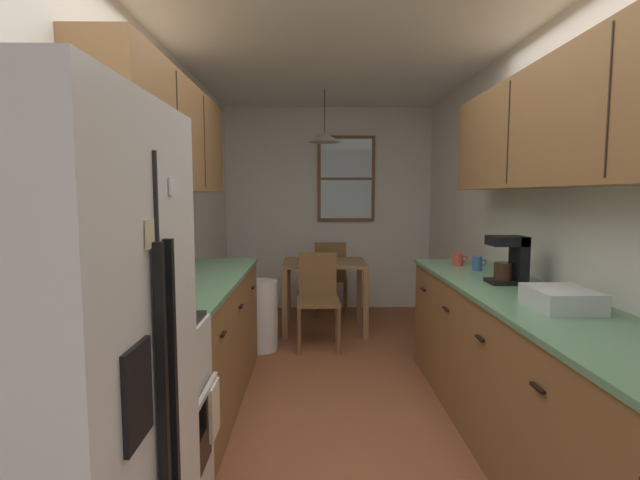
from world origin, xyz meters
The scene contains 24 objects.
ground_plane centered at (0.00, 1.00, 0.00)m, with size 12.00×12.00×0.00m, color brown.
wall_left centered at (-1.35, 1.00, 1.27)m, with size 0.10×9.00×2.55m, color white.
wall_right centered at (1.35, 1.00, 1.27)m, with size 0.10×9.00×2.55m, color white.
wall_back centered at (0.00, 3.65, 1.27)m, with size 4.40×0.10×2.55m, color white.
ceiling_slab centered at (0.00, 1.00, 2.59)m, with size 4.40×9.00×0.08m, color white.
refrigerator centered at (-0.94, -1.22, 0.85)m, with size 0.74×0.76×1.70m.
stove_range centered at (-0.99, -0.51, 0.47)m, with size 0.66×0.61×1.10m.
microwave_over_range centered at (-1.11, -0.51, 1.64)m, with size 0.39×0.59×0.35m.
counter_left centered at (-1.00, 0.77, 0.45)m, with size 0.64×1.96×0.90m.
upper_cabinets_left centered at (-1.14, 0.72, 1.84)m, with size 0.33×2.04×0.71m.
counter_right centered at (1.00, 0.03, 0.45)m, with size 0.64×3.24×0.90m.
upper_cabinets_right centered at (1.14, -0.02, 1.83)m, with size 0.33×2.92×0.66m.
dining_table centered at (-0.07, 2.61, 0.62)m, with size 0.88×0.73×0.74m.
dining_chair_near centered at (-0.15, 2.04, 0.50)m, with size 0.41×0.41×0.90m.
dining_chair_far centered at (0.01, 3.19, 0.50)m, with size 0.41×0.41×0.90m.
pendant_light centered at (-0.07, 2.61, 2.06)m, with size 0.34×0.34×0.54m.
back_window centered at (0.22, 3.58, 1.66)m, with size 0.72×0.05×1.07m.
trash_bin centered at (-0.70, 1.95, 0.33)m, with size 0.34×0.34×0.66m, color white.
storage_canister centered at (-1.00, -0.01, 0.99)m, with size 0.11×0.11×0.17m.
dish_towel centered at (-0.64, -0.36, 0.50)m, with size 0.02×0.16×0.24m, color beige.
coffee_maker centered at (1.05, 0.52, 1.06)m, with size 0.22×0.18×0.30m.
mug_by_coffeemaker centered at (0.95, 1.28, 0.95)m, with size 0.12×0.08×0.10m.
mug_spare centered at (1.02, 1.03, 0.95)m, with size 0.11×0.07×0.11m.
dish_rack centered at (1.02, -0.14, 0.95)m, with size 0.28×0.34×0.10m, color silver.
Camera 1 is at (-0.20, -2.39, 1.46)m, focal length 26.42 mm.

